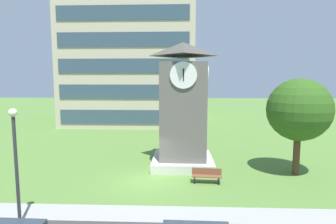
% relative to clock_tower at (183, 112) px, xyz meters
% --- Properties ---
extents(ground_plane, '(160.00, 160.00, 0.00)m').
position_rel_clock_tower_xyz_m(ground_plane, '(-2.24, -3.23, -3.92)').
color(ground_plane, '#567F38').
extents(kerb_strip, '(120.00, 1.60, 0.01)m').
position_rel_clock_tower_xyz_m(kerb_strip, '(-2.24, -7.51, -3.92)').
color(kerb_strip, '#9E9E99').
rests_on(kerb_strip, ground).
extents(office_building, '(17.82, 14.72, 25.60)m').
position_rel_clock_tower_xyz_m(office_building, '(-7.24, 21.77, 8.88)').
color(office_building, beige).
rests_on(office_building, ground).
extents(clock_tower, '(4.34, 4.34, 8.90)m').
position_rel_clock_tower_xyz_m(clock_tower, '(0.00, 0.00, 0.00)').
color(clock_tower, '#605B56').
rests_on(clock_tower, ground).
extents(park_bench, '(1.83, 0.61, 0.88)m').
position_rel_clock_tower_xyz_m(park_bench, '(1.42, -3.50, -3.46)').
color(park_bench, brown).
rests_on(park_bench, ground).
extents(street_lamp, '(0.36, 0.36, 5.08)m').
position_rel_clock_tower_xyz_m(street_lamp, '(-7.16, -8.72, -0.72)').
color(street_lamp, '#333338').
rests_on(street_lamp, ground).
extents(tree_by_building, '(4.06, 4.06, 6.37)m').
position_rel_clock_tower_xyz_m(tree_by_building, '(7.49, -1.73, 0.39)').
color(tree_by_building, '#513823').
rests_on(tree_by_building, ground).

